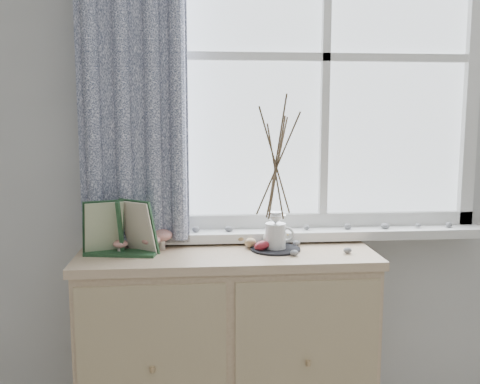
% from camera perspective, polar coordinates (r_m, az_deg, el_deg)
% --- Properties ---
extents(sideboard, '(1.20, 0.45, 0.85)m').
position_cam_1_polar(sideboard, '(2.33, -1.38, -16.53)').
color(sideboard, beige).
rests_on(sideboard, ground).
extents(botanical_book, '(0.34, 0.18, 0.23)m').
position_cam_1_polar(botanical_book, '(2.13, -12.70, -3.77)').
color(botanical_book, '#204327').
rests_on(botanical_book, sideboard).
extents(toadstool_cluster, '(0.23, 0.17, 0.11)m').
position_cam_1_polar(toadstool_cluster, '(2.23, -10.16, -4.56)').
color(toadstool_cluster, silver).
rests_on(toadstool_cluster, sideboard).
extents(wooden_eggs, '(0.13, 0.17, 0.06)m').
position_cam_1_polar(wooden_eggs, '(2.23, 1.09, -5.38)').
color(wooden_eggs, tan).
rests_on(wooden_eggs, sideboard).
extents(songbird_figurine, '(0.15, 0.11, 0.07)m').
position_cam_1_polar(songbird_figurine, '(2.27, 3.62, -4.94)').
color(songbird_figurine, beige).
rests_on(songbird_figurine, sideboard).
extents(crocheted_doily, '(0.21, 0.21, 0.01)m').
position_cam_1_polar(crocheted_doily, '(2.21, 3.79, -6.09)').
color(crocheted_doily, black).
rests_on(crocheted_doily, sideboard).
extents(twig_pitcher, '(0.30, 0.30, 0.64)m').
position_cam_1_polar(twig_pitcher, '(2.15, 3.88, 3.33)').
color(twig_pitcher, silver).
rests_on(twig_pitcher, crocheted_doily).
extents(sideboard_pebbles, '(0.25, 0.19, 0.02)m').
position_cam_1_polar(sideboard_pebbles, '(2.20, 7.75, -6.03)').
color(sideboard_pebbles, gray).
rests_on(sideboard_pebbles, sideboard).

